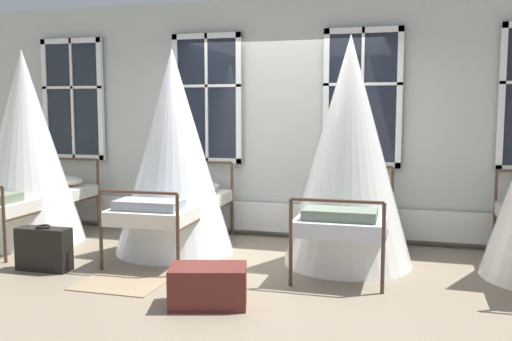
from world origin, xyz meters
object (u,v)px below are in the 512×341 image
(cot_second, at_px, (173,155))
(cot_third, at_px, (349,155))
(suitcase_dark, at_px, (44,249))
(travel_trunk, at_px, (208,286))
(cot_first, at_px, (26,150))

(cot_second, bearing_deg, cot_third, -91.31)
(cot_second, bearing_deg, suitcase_dark, 137.76)
(travel_trunk, bearing_deg, cot_third, 59.42)
(cot_third, bearing_deg, cot_second, 90.13)
(cot_first, xyz_separation_m, suitcase_dark, (1.00, -1.07, -0.92))
(cot_third, distance_m, suitcase_dark, 3.30)
(cot_first, relative_size, cot_second, 1.02)
(cot_second, relative_size, travel_trunk, 3.64)
(cot_first, height_order, cot_second, cot_first)
(suitcase_dark, height_order, travel_trunk, suitcase_dark)
(cot_second, xyz_separation_m, travel_trunk, (1.03, -1.64, -0.95))
(suitcase_dark, bearing_deg, travel_trunk, -15.24)
(cot_first, height_order, travel_trunk, cot_first)
(cot_first, bearing_deg, suitcase_dark, -136.78)
(cot_second, xyz_separation_m, cot_third, (2.00, 0.01, 0.04))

